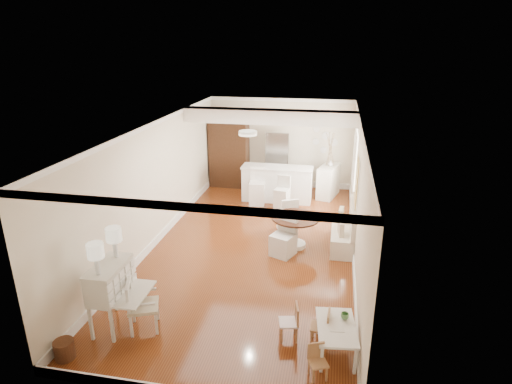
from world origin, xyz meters
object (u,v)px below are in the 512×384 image
(bar_stool_right, at_px, (282,193))
(sideboard, at_px, (328,181))
(slip_chair_near, at_px, (283,235))
(pantry_cabinet, at_px, (229,151))
(dining_table, at_px, (295,232))
(fridge, at_px, (288,162))
(secretary_bureau, at_px, (112,296))
(wicker_basket, at_px, (64,350))
(gustavian_armchair, at_px, (143,305))
(kids_table, at_px, (335,339))
(kids_chair_a, at_px, (320,326))
(slip_chair_far, at_px, (287,214))
(breakfast_counter, at_px, (277,184))
(bar_stool_left, at_px, (257,187))
(kids_chair_c, at_px, (318,362))
(kids_chair_b, at_px, (289,322))

(bar_stool_right, xyz_separation_m, sideboard, (1.24, 1.26, 0.01))
(slip_chair_near, distance_m, pantry_cabinet, 5.03)
(dining_table, xyz_separation_m, bar_stool_right, (-0.60, 2.26, 0.10))
(bar_stool_right, height_order, fridge, fridge)
(slip_chair_near, bearing_deg, dining_table, 86.98)
(secretary_bureau, relative_size, wicker_basket, 3.84)
(gustavian_armchair, bearing_deg, fridge, -32.19)
(gustavian_armchair, bearing_deg, dining_table, -52.67)
(kids_table, relative_size, kids_chair_a, 1.60)
(bar_stool_right, bearing_deg, kids_chair_a, -64.25)
(gustavian_armchair, xyz_separation_m, slip_chair_far, (1.83, 4.23, 0.01))
(gustavian_armchair, relative_size, pantry_cabinet, 0.38)
(kids_table, height_order, kids_chair_a, kids_chair_a)
(secretary_bureau, distance_m, gustavian_armchair, 0.54)
(pantry_cabinet, bearing_deg, kids_chair_a, -65.65)
(slip_chair_far, bearing_deg, fridge, -107.82)
(wicker_basket, distance_m, sideboard, 8.61)
(slip_chair_near, xyz_separation_m, fridge, (-0.42, 4.39, 0.42))
(slip_chair_near, distance_m, fridge, 4.43)
(secretary_bureau, height_order, kids_chair_a, secretary_bureau)
(breakfast_counter, distance_m, bar_stool_left, 0.67)
(kids_chair_c, height_order, bar_stool_right, bar_stool_right)
(secretary_bureau, bearing_deg, slip_chair_near, 49.89)
(kids_chair_a, relative_size, sideboard, 0.59)
(sideboard, bearing_deg, bar_stool_right, -119.19)
(breakfast_counter, bearing_deg, bar_stool_right, -70.25)
(kids_table, bearing_deg, gustavian_armchair, 179.94)
(kids_chair_a, bearing_deg, sideboard, -175.86)
(gustavian_armchair, xyz_separation_m, sideboard, (2.74, 6.92, 0.04))
(secretary_bureau, distance_m, kids_chair_b, 2.89)
(kids_chair_b, xyz_separation_m, dining_table, (-0.23, 3.21, 0.06))
(kids_chair_c, xyz_separation_m, slip_chair_near, (-0.95, 3.52, 0.23))
(kids_chair_b, relative_size, fridge, 0.34)
(bar_stool_left, distance_m, fridge, 1.69)
(bar_stool_right, height_order, sideboard, sideboard)
(kids_chair_a, bearing_deg, bar_stool_right, -163.00)
(kids_chair_a, bearing_deg, dining_table, -163.96)
(kids_chair_a, bearing_deg, slip_chair_near, -157.98)
(slip_chair_far, bearing_deg, sideboard, -132.96)
(wicker_basket, bearing_deg, bar_stool_right, 70.04)
(kids_table, height_order, slip_chair_far, slip_chair_far)
(kids_chair_a, bearing_deg, slip_chair_far, -162.76)
(kids_table, xyz_separation_m, kids_chair_b, (-0.73, 0.19, 0.07))
(breakfast_counter, bearing_deg, kids_chair_c, -77.11)
(bar_stool_left, relative_size, sideboard, 1.07)
(bar_stool_left, bearing_deg, kids_chair_a, -75.90)
(gustavian_armchair, xyz_separation_m, pantry_cabinet, (-0.42, 7.37, 0.71))
(kids_chair_a, bearing_deg, secretary_bureau, -83.09)
(secretary_bureau, xyz_separation_m, wicker_basket, (-0.35, -0.86, -0.42))
(slip_chair_near, relative_size, pantry_cabinet, 0.42)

